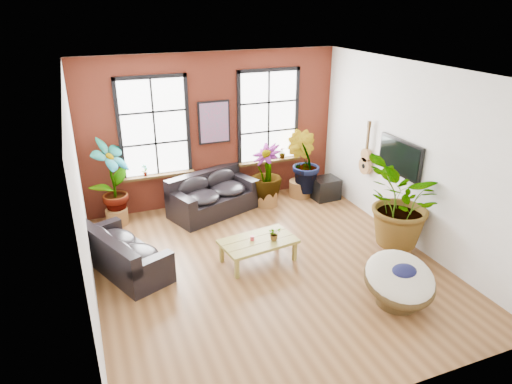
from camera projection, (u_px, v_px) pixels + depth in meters
The scene contains 19 objects.
room at pixel (266, 175), 7.83m from camera, with size 6.04×6.54×3.54m.
sofa_back at pixel (212, 195), 10.39m from camera, with size 2.18×1.58×0.90m.
sofa_left at pixel (122, 253), 8.14m from camera, with size 1.53×2.13×0.78m.
coffee_table at pixel (258, 243), 8.42m from camera, with size 1.46×0.96×0.53m.
papasan_chair at pixel (400, 280), 7.20m from camera, with size 1.24×1.26×0.86m.
poster at pixel (214, 122), 10.35m from camera, with size 0.74×0.06×0.98m.
tv_wall_unit at pixel (390, 158), 9.29m from camera, with size 0.13×1.86×1.20m.
media_box at pixel (325, 188), 11.15m from camera, with size 0.65×0.55×0.52m.
pot_back_left at pixel (117, 216), 9.92m from camera, with size 0.55×0.55×0.34m.
pot_back_right at pixel (300, 188), 11.31m from camera, with size 0.59×0.59×0.40m.
pot_right_wall at pixel (398, 243), 8.79m from camera, with size 0.67×0.67×0.40m.
pot_mid at pixel (267, 198), 10.82m from camera, with size 0.68×0.68×0.37m.
floor_plant_back_left at pixel (112, 179), 9.61m from camera, with size 0.93×0.63×1.77m, color #42641A.
floor_plant_back_right at pixel (303, 162), 11.02m from camera, with size 0.82×0.66×1.49m, color #42641A.
floor_plant_right_wall at pixel (403, 204), 8.42m from camera, with size 1.59×1.38×1.77m, color #42641A.
floor_plant_mid at pixel (266, 173), 10.61m from camera, with size 0.75×0.75×1.34m, color #42641A.
table_plant at pixel (274, 234), 8.36m from camera, with size 0.23×0.20×0.26m, color #42641A.
sill_plant_left at pixel (145, 170), 10.10m from camera, with size 0.14×0.10×0.27m, color #42641A.
sill_plant_right at pixel (282, 153), 11.24m from camera, with size 0.15×0.15×0.27m, color #42641A.
Camera 1 is at (-2.85, -6.60, 4.54)m, focal length 32.00 mm.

